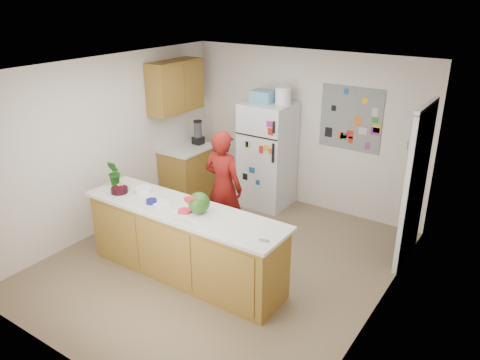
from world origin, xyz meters
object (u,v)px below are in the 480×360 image
Objects in this scene: person at (223,187)px; watermelon at (199,203)px; refrigerator at (267,155)px; cherry_bowl at (119,190)px.

person reaches higher than watermelon.
refrigerator is 8.05× the size of cherry_bowl.
refrigerator is at bearing 73.78° from cherry_bowl.
cherry_bowl is at bearing -106.22° from refrigerator.
person reaches higher than cherry_bowl.
refrigerator reaches higher than cherry_bowl.
cherry_bowl is (-0.72, -2.47, 0.11)m from refrigerator.
refrigerator is 1.06× the size of person.
watermelon is (0.50, -2.38, 0.21)m from refrigerator.
person is at bearing 111.20° from watermelon.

